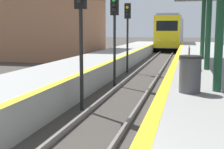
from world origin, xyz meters
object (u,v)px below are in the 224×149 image
object	(u,v)px
signal_far	(128,24)
trash_bin	(190,74)
train	(172,32)
signal_near	(81,20)
signal_mid	(115,23)
bench	(186,56)

from	to	relation	value
signal_far	trash_bin	xyz separation A→B (m)	(3.63, -10.25, -1.46)
train	signal_near	distance (m)	36.04
signal_mid	train	bearing A→B (deg)	88.13
train	signal_far	world-z (taller)	train
train	signal_near	xyz separation A→B (m)	(-1.06, -36.02, 0.67)
signal_mid	signal_near	bearing A→B (deg)	-90.37
signal_far	trash_bin	world-z (taller)	signal_far
train	trash_bin	world-z (taller)	train
trash_bin	signal_far	bearing A→B (deg)	109.49
train	signal_mid	size ratio (longest dim) A/B	5.15
signal_near	bench	distance (m)	5.68
bench	signal_far	bearing A→B (deg)	126.43
signal_near	trash_bin	xyz separation A→B (m)	(3.39, -1.09, -1.46)
signal_far	signal_near	bearing A→B (deg)	-88.52
signal_far	bench	size ratio (longest dim) A/B	2.50
signal_far	bench	bearing A→B (deg)	-53.57
signal_far	train	bearing A→B (deg)	87.24
signal_mid	signal_far	size ratio (longest dim) A/B	1.00
signal_far	bench	world-z (taller)	signal_far
signal_far	trash_bin	bearing A→B (deg)	-70.51
train	trash_bin	distance (m)	37.19
signal_near	signal_mid	xyz separation A→B (m)	(0.03, 4.58, 0.00)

